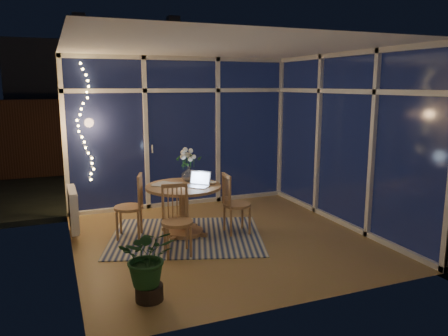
{
  "coord_description": "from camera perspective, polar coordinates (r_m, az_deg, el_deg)",
  "views": [
    {
      "loc": [
        -2.16,
        -5.4,
        2.12
      ],
      "look_at": [
        0.1,
        0.25,
        0.96
      ],
      "focal_mm": 35.0,
      "sensor_mm": 36.0,
      "label": 1
    }
  ],
  "objects": [
    {
      "name": "floor",
      "position": [
        6.19,
        0.01,
        -9.23
      ],
      "size": [
        4.0,
        4.0,
        0.0
      ],
      "primitive_type": "plane",
      "color": "olive",
      "rests_on": "ground"
    },
    {
      "name": "ceiling",
      "position": [
        5.84,
        0.01,
        15.52
      ],
      "size": [
        4.0,
        4.0,
        0.0
      ],
      "primitive_type": "plane",
      "color": "white",
      "rests_on": "wall_back"
    },
    {
      "name": "wall_back",
      "position": [
        7.75,
        -5.51,
        4.67
      ],
      "size": [
        4.0,
        0.04,
        2.6
      ],
      "primitive_type": "cube",
      "color": "silver",
      "rests_on": "floor"
    },
    {
      "name": "wall_front",
      "position": [
        4.11,
        10.43,
        -0.87
      ],
      "size": [
        4.0,
        0.04,
        2.6
      ],
      "primitive_type": "cube",
      "color": "silver",
      "rests_on": "floor"
    },
    {
      "name": "wall_left",
      "position": [
        5.46,
        -19.86,
        1.53
      ],
      "size": [
        0.04,
        4.0,
        2.6
      ],
      "primitive_type": "cube",
      "color": "silver",
      "rests_on": "floor"
    },
    {
      "name": "wall_right",
      "position": [
        6.87,
        15.73,
        3.53
      ],
      "size": [
        0.04,
        4.0,
        2.6
      ],
      "primitive_type": "cube",
      "color": "silver",
      "rests_on": "floor"
    },
    {
      "name": "window_wall_back",
      "position": [
        7.71,
        -5.43,
        4.64
      ],
      "size": [
        4.0,
        0.1,
        2.6
      ],
      "primitive_type": "cube",
      "color": "silver",
      "rests_on": "floor"
    },
    {
      "name": "window_wall_right",
      "position": [
        6.84,
        15.46,
        3.52
      ],
      "size": [
        0.1,
        4.0,
        2.6
      ],
      "primitive_type": "cube",
      "color": "silver",
      "rests_on": "floor"
    },
    {
      "name": "radiator",
      "position": [
        6.53,
        -19.15,
        -5.08
      ],
      "size": [
        0.1,
        0.7,
        0.58
      ],
      "primitive_type": "cube",
      "color": "white",
      "rests_on": "wall_left"
    },
    {
      "name": "fairy_lights",
      "position": [
        7.32,
        -17.81,
        5.62
      ],
      "size": [
        0.24,
        0.1,
        1.85
      ],
      "primitive_type": null,
      "color": "#FFCD66",
      "rests_on": "window_wall_back"
    },
    {
      "name": "garden_patio",
      "position": [
        10.95,
        -7.3,
        -0.78
      ],
      "size": [
        12.0,
        6.0,
        0.1
      ],
      "primitive_type": "cube",
      "color": "black",
      "rests_on": "ground"
    },
    {
      "name": "garden_fence",
      "position": [
        11.18,
        -10.56,
        4.34
      ],
      "size": [
        11.0,
        0.08,
        1.8
      ],
      "primitive_type": "cube",
      "color": "#3E2316",
      "rests_on": "ground"
    },
    {
      "name": "neighbour_roof",
      "position": [
        14.12,
        -11.98,
        10.87
      ],
      "size": [
        7.0,
        3.0,
        2.2
      ],
      "primitive_type": "cube",
      "color": "#363941",
      "rests_on": "ground"
    },
    {
      "name": "garden_shrubs",
      "position": [
        9.06,
        -12.78,
        -0.1
      ],
      "size": [
        0.9,
        0.9,
        0.9
      ],
      "primitive_type": "sphere",
      "color": "black",
      "rests_on": "ground"
    },
    {
      "name": "rug",
      "position": [
        6.29,
        -4.95,
        -8.87
      ],
      "size": [
        2.53,
        2.26,
        0.01
      ],
      "primitive_type": "cube",
      "rotation": [
        0.0,
        0.0,
        -0.32
      ],
      "color": "beige",
      "rests_on": "floor"
    },
    {
      "name": "dining_table",
      "position": [
        6.27,
        -5.27,
        -5.51
      ],
      "size": [
        1.34,
        1.34,
        0.73
      ],
      "primitive_type": "cylinder",
      "rotation": [
        0.0,
        0.0,
        -0.32
      ],
      "color": "#9F7A48",
      "rests_on": "floor"
    },
    {
      "name": "chair_left",
      "position": [
        6.24,
        -12.34,
        -4.87
      ],
      "size": [
        0.54,
        0.54,
        0.92
      ],
      "primitive_type": "cube",
      "rotation": [
        0.0,
        0.0,
        -1.88
      ],
      "color": "#9F7A48",
      "rests_on": "floor"
    },
    {
      "name": "chair_right",
      "position": [
        6.29,
        1.7,
        -4.62
      ],
      "size": [
        0.44,
        0.44,
        0.9
      ],
      "primitive_type": "cube",
      "rotation": [
        0.0,
        0.0,
        1.52
      ],
      "color": "#9F7A48",
      "rests_on": "floor"
    },
    {
      "name": "chair_front",
      "position": [
        5.52,
        -6.14,
        -6.85
      ],
      "size": [
        0.46,
        0.46,
        0.9
      ],
      "primitive_type": "cube",
      "rotation": [
        0.0,
        0.0,
        -0.11
      ],
      "color": "#9F7A48",
      "rests_on": "floor"
    },
    {
      "name": "laptop",
      "position": [
        6.05,
        -3.54,
        -1.44
      ],
      "size": [
        0.41,
        0.41,
        0.23
      ],
      "primitive_type": null,
      "rotation": [
        0.0,
        0.0,
        -0.74
      ],
      "color": "silver",
      "rests_on": "dining_table"
    },
    {
      "name": "flower_vase",
      "position": [
        6.42,
        -4.61,
        -0.82
      ],
      "size": [
        0.25,
        0.25,
        0.21
      ],
      "primitive_type": "imported",
      "rotation": [
        0.0,
        0.0,
        -0.32
      ],
      "color": "silver",
      "rests_on": "dining_table"
    },
    {
      "name": "bowl",
      "position": [
        6.23,
        -1.62,
        -1.95
      ],
      "size": [
        0.19,
        0.19,
        0.04
      ],
      "primitive_type": "imported",
      "rotation": [
        0.0,
        0.0,
        -0.32
      ],
      "color": "white",
      "rests_on": "dining_table"
    },
    {
      "name": "newspapers",
      "position": [
        6.25,
        -7.37,
        -2.12
      ],
      "size": [
        0.46,
        0.46,
        0.01
      ],
      "primitive_type": "cube",
      "rotation": [
        0.0,
        0.0,
        -0.74
      ],
      "color": "silver",
      "rests_on": "dining_table"
    },
    {
      "name": "phone",
      "position": [
        6.11,
        -4.95,
        -2.39
      ],
      "size": [
        0.12,
        0.12,
        0.01
      ],
      "primitive_type": "cube",
      "rotation": [
        0.0,
        0.0,
        -0.71
      ],
      "color": "black",
      "rests_on": "dining_table"
    },
    {
      "name": "potted_plant",
      "position": [
        4.46,
        -9.85,
        -12.29
      ],
      "size": [
        0.63,
        0.58,
        0.76
      ],
      "primitive_type": "imported",
      "rotation": [
        0.0,
        0.0,
        -0.22
      ],
      "color": "#17411E",
      "rests_on": "floor"
    }
  ]
}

